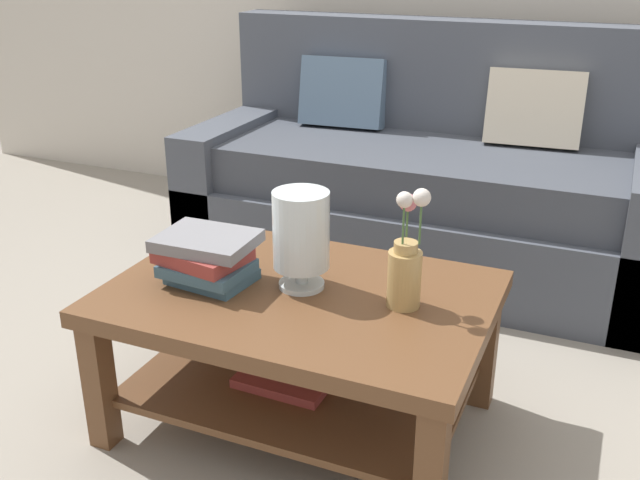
# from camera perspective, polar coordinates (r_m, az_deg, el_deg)

# --- Properties ---
(ground_plane) EXTENTS (10.00, 10.00, 0.00)m
(ground_plane) POSITION_cam_1_polar(r_m,az_deg,el_deg) (2.64, 1.67, -9.42)
(ground_plane) COLOR gray
(couch) EXTENTS (2.08, 0.90, 1.06)m
(couch) POSITION_cam_1_polar(r_m,az_deg,el_deg) (3.34, 8.38, 4.31)
(couch) COLOR #474C56
(couch) RESTS_ON ground
(coffee_table) EXTENTS (1.09, 0.76, 0.46)m
(coffee_table) POSITION_cam_1_polar(r_m,az_deg,el_deg) (2.16, -1.61, -6.91)
(coffee_table) COLOR brown
(coffee_table) RESTS_ON ground
(book_stack_main) EXTENTS (0.28, 0.24, 0.14)m
(book_stack_main) POSITION_cam_1_polar(r_m,az_deg,el_deg) (2.15, -8.86, -1.36)
(book_stack_main) COLOR #3D6075
(book_stack_main) RESTS_ON coffee_table
(glass_hurricane_vase) EXTENTS (0.16, 0.16, 0.29)m
(glass_hurricane_vase) POSITION_cam_1_polar(r_m,az_deg,el_deg) (2.06, -1.48, 0.52)
(glass_hurricane_vase) COLOR silver
(glass_hurricane_vase) RESTS_ON coffee_table
(flower_pitcher) EXTENTS (0.11, 0.11, 0.35)m
(flower_pitcher) POSITION_cam_1_polar(r_m,az_deg,el_deg) (1.98, 6.72, -1.87)
(flower_pitcher) COLOR tan
(flower_pitcher) RESTS_ON coffee_table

